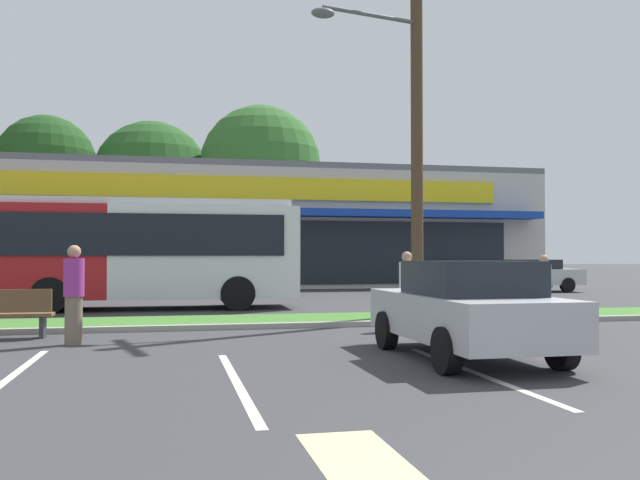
{
  "coord_description": "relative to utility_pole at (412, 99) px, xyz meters",
  "views": [
    {
      "loc": [
        -2.79,
        -2.05,
        1.58
      ],
      "look_at": [
        1.66,
        18.1,
        2.07
      ],
      "focal_mm": 38.48,
      "sensor_mm": 36.0,
      "label": 1
    }
  ],
  "objects": [
    {
      "name": "grass_median",
      "position": [
        -3.1,
        0.02,
        -5.44
      ],
      "size": [
        56.0,
        2.2,
        0.12
      ],
      "primitive_type": "cube",
      "color": "#427A2D",
      "rests_on": "ground_plane"
    },
    {
      "name": "curb_lip",
      "position": [
        -3.1,
        -1.2,
        -5.44
      ],
      "size": [
        56.0,
        0.24,
        0.12
      ],
      "primitive_type": "cube",
      "color": "#99968C",
      "rests_on": "ground_plane"
    },
    {
      "name": "parking_stripe_0",
      "position": [
        -7.89,
        -6.3,
        -5.49
      ],
      "size": [
        0.12,
        4.8,
        0.01
      ],
      "primitive_type": "cube",
      "color": "silver",
      "rests_on": "ground_plane"
    },
    {
      "name": "parking_stripe_1",
      "position": [
        -5.05,
        -7.44,
        -5.49
      ],
      "size": [
        0.12,
        4.8,
        0.01
      ],
      "primitive_type": "cube",
      "color": "silver",
      "rests_on": "ground_plane"
    },
    {
      "name": "parking_stripe_2",
      "position": [
        -1.83,
        -7.42,
        -5.49
      ],
      "size": [
        0.12,
        4.8,
        0.01
      ],
      "primitive_type": "cube",
      "color": "silver",
      "rests_on": "ground_plane"
    },
    {
      "name": "lot_arrow",
      "position": [
        -4.44,
        -10.85,
        -5.49
      ],
      "size": [
        0.7,
        1.6,
        0.01
      ],
      "primitive_type": "cube",
      "color": "beige",
      "rests_on": "ground_plane"
    },
    {
      "name": "storefront_building",
      "position": [
        -1.68,
        21.42,
        -2.42
      ],
      "size": [
        29.76,
        12.13,
        6.15
      ],
      "color": "#BCB7AD",
      "rests_on": "ground_plane"
    },
    {
      "name": "tree_left",
      "position": [
        -13.52,
        29.88,
        1.88
      ],
      "size": [
        6.19,
        6.19,
        10.49
      ],
      "color": "#473323",
      "rests_on": "ground_plane"
    },
    {
      "name": "tree_mid_left",
      "position": [
        -7.05,
        31.11,
        1.23
      ],
      "size": [
        7.75,
        7.75,
        10.61
      ],
      "color": "#473323",
      "rests_on": "ground_plane"
    },
    {
      "name": "tree_mid",
      "position": [
        -0.05,
        28.39,
        1.98
      ],
      "size": [
        7.86,
        7.86,
        11.42
      ],
      "color": "#473323",
      "rests_on": "ground_plane"
    },
    {
      "name": "utility_pole",
      "position": [
        0.0,
        0.0,
        0.0
      ],
      "size": [
        3.15,
        2.37,
        10.3
      ],
      "color": "#4C3826",
      "rests_on": "ground_plane"
    },
    {
      "name": "city_bus",
      "position": [
        -8.14,
        5.11,
        -3.73
      ],
      "size": [
        12.22,
        2.87,
        3.25
      ],
      "rotation": [
        0.0,
        0.0,
        -0.02
      ],
      "color": "#AD191E",
      "rests_on": "ground_plane"
    },
    {
      "name": "bus_stop_bench",
      "position": [
        -8.87,
        -1.99,
        -4.99
      ],
      "size": [
        1.6,
        0.45,
        0.95
      ],
      "rotation": [
        0.0,
        0.0,
        3.14
      ],
      "color": "brown",
      "rests_on": "ground_plane"
    },
    {
      "name": "car_0",
      "position": [
        -1.41,
        -6.22,
        -4.73
      ],
      "size": [
        1.92,
        4.17,
        1.51
      ],
      "rotation": [
        0.0,
        0.0,
        1.57
      ],
      "color": "#B7B7BC",
      "rests_on": "ground_plane"
    },
    {
      "name": "car_1",
      "position": [
        9.57,
        11.54,
        -4.75
      ],
      "size": [
        4.75,
        2.0,
        1.43
      ],
      "rotation": [
        0.0,
        0.0,
        3.14
      ],
      "color": "#B7B7BC",
      "rests_on": "ground_plane"
    },
    {
      "name": "car_3",
      "position": [
        -7.94,
        11.82,
        -4.77
      ],
      "size": [
        4.3,
        1.89,
        1.38
      ],
      "color": "#9E998C",
      "rests_on": "ground_plane"
    },
    {
      "name": "pedestrian_near_bench",
      "position": [
        2.44,
        -1.95,
        -4.69
      ],
      "size": [
        0.32,
        0.32,
        1.61
      ],
      "rotation": [
        0.0,
        0.0,
        2.4
      ],
      "color": "#1E2338",
      "rests_on": "ground_plane"
    },
    {
      "name": "pedestrian_mid",
      "position": [
        -0.89,
        -2.08,
        -4.65
      ],
      "size": [
        0.34,
        0.34,
        1.68
      ],
      "rotation": [
        0.0,
        0.0,
        0.37
      ],
      "color": "#726651",
      "rests_on": "ground_plane"
    },
    {
      "name": "pedestrian_far",
      "position": [
        -7.54,
        -3.15,
        -4.6
      ],
      "size": [
        0.36,
        0.36,
        1.78
      ],
      "rotation": [
        0.0,
        0.0,
        5.06
      ],
      "color": "#726651",
      "rests_on": "ground_plane"
    }
  ]
}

